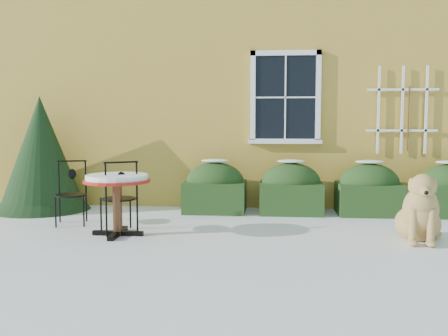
# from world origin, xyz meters

# --- Properties ---
(ground) EXTENTS (80.00, 80.00, 0.00)m
(ground) POSITION_xyz_m (0.00, 0.00, 0.00)
(ground) COLOR white
(ground) RESTS_ON ground
(house) EXTENTS (12.40, 8.40, 6.40)m
(house) POSITION_xyz_m (0.00, 7.00, 3.22)
(house) COLOR gold
(house) RESTS_ON ground
(hedge_row) EXTENTS (4.95, 0.80, 0.91)m
(hedge_row) POSITION_xyz_m (1.65, 2.55, 0.40)
(hedge_row) COLOR black
(hedge_row) RESTS_ON ground
(evergreen_shrub) EXTENTS (1.65, 1.65, 1.99)m
(evergreen_shrub) POSITION_xyz_m (-3.35, 2.45, 0.80)
(evergreen_shrub) COLOR black
(evergreen_shrub) RESTS_ON ground
(bistro_table) EXTENTS (0.90, 0.90, 0.83)m
(bistro_table) POSITION_xyz_m (-1.42, 0.60, 0.69)
(bistro_table) COLOR black
(bistro_table) RESTS_ON ground
(patio_chair_near) EXTENTS (0.61, 0.61, 1.01)m
(patio_chair_near) POSITION_xyz_m (-1.44, 0.76, 0.51)
(patio_chair_near) COLOR black
(patio_chair_near) RESTS_ON ground
(patio_chair_far) EXTENTS (0.52, 0.52, 0.96)m
(patio_chair_far) POSITION_xyz_m (-2.35, 1.30, 0.48)
(patio_chair_far) COLOR black
(patio_chair_far) RESTS_ON ground
(dog) EXTENTS (0.67, 1.00, 0.93)m
(dog) POSITION_xyz_m (2.57, 0.61, 0.37)
(dog) COLOR tan
(dog) RESTS_ON ground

